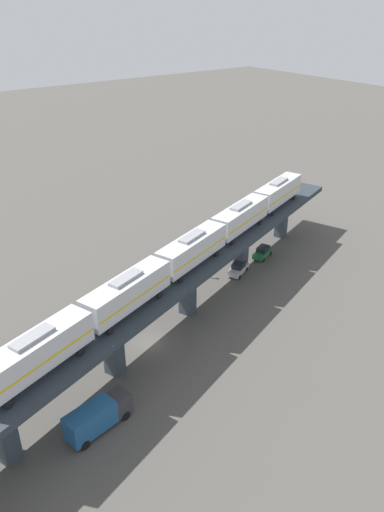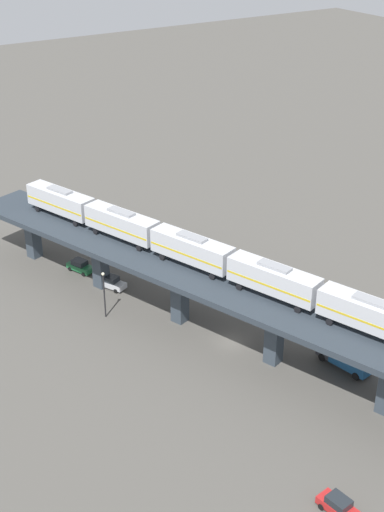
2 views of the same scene
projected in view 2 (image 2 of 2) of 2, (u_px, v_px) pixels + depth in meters
ground_plane at (230, 343)px, 92.41m from camera, size 400.00×400.00×0.00m
elevated_viaduct at (231, 296)px, 89.25m from camera, size 38.26×89.63×8.17m
subway_train at (192, 249)px, 92.54m from camera, size 23.21×59.84×4.45m
street_car_silver at (111, 282)px, 104.44m from camera, size 3.50×4.75×1.89m
street_car_green at (80, 266)px, 108.88m from camera, size 3.29×4.75×1.89m
street_car_red at (339, 507)px, 67.00m from camera, size 2.42×4.61×1.89m
delivery_truck at (346, 355)px, 86.95m from camera, size 3.52×7.49×3.20m
street_lamp at (104, 291)px, 96.00m from camera, size 0.44×0.44×6.94m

